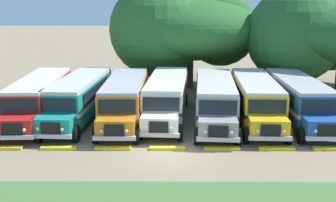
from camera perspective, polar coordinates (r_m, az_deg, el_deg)
ground_plane at (r=22.81m, az=-0.08°, el=-7.06°), size 220.00×220.00×0.00m
parked_bus_slot_0 at (r=29.91m, az=-17.29°, el=0.54°), size 3.02×10.88×2.82m
parked_bus_slot_1 at (r=29.39m, az=-12.13°, el=0.63°), size 3.34×10.94×2.82m
parked_bus_slot_2 at (r=28.57m, az=-5.89°, el=0.50°), size 2.72×10.84×2.82m
parked_bus_slot_3 at (r=28.96m, az=-0.16°, el=0.75°), size 3.34×10.94×2.82m
parked_bus_slot_4 at (r=28.38m, az=6.49°, el=0.39°), size 3.34×10.94×2.82m
parked_bus_slot_5 at (r=29.01m, az=11.94°, el=0.47°), size 3.13×10.90×2.82m
parked_bus_slot_6 at (r=29.73m, az=17.41°, el=0.46°), size 2.70×10.84×2.82m
curb_wheelstop_0 at (r=24.96m, az=-21.53°, el=-6.01°), size 2.00×0.36×0.15m
curb_wheelstop_1 at (r=24.00m, az=-14.77°, el=-6.27°), size 2.00×0.36×0.15m
curb_wheelstop_2 at (r=23.40m, az=-7.55°, el=-6.44°), size 2.00×0.36×0.15m
curb_wheelstop_3 at (r=23.18m, az=-0.08°, el=-6.51°), size 2.00×0.36×0.15m
curb_wheelstop_4 at (r=23.36m, az=7.42°, el=-6.47°), size 2.00×0.36×0.15m
curb_wheelstop_5 at (r=23.92m, az=14.68°, el=-6.33°), size 2.00×0.36×0.15m
curb_wheelstop_6 at (r=24.84m, az=21.50°, el=-6.11°), size 2.00×0.36×0.15m
broad_shade_tree at (r=39.34m, az=2.38°, el=10.20°), size 13.82×13.50×10.48m
secondary_tree at (r=40.09m, az=21.94°, el=8.89°), size 16.06×15.61×9.20m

